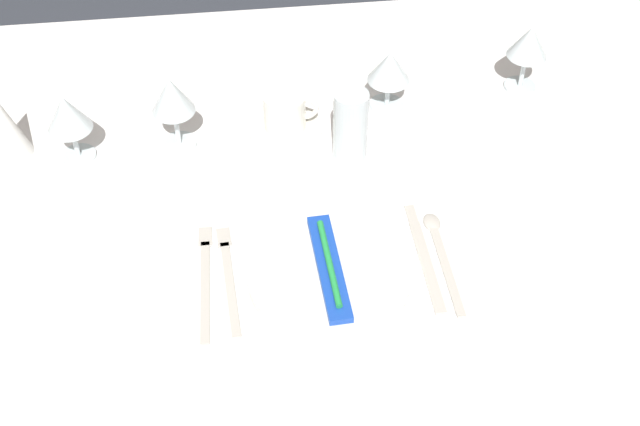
{
  "coord_description": "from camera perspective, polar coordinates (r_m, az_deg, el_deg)",
  "views": [
    {
      "loc": [
        -0.12,
        -1.02,
        1.72
      ],
      "look_at": [
        -0.02,
        -0.11,
        0.76
      ],
      "focal_mm": 45.44,
      "sensor_mm": 36.0,
      "label": 1
    }
  ],
  "objects": [
    {
      "name": "wine_glass_centre",
      "position": [
        1.44,
        -10.38,
        7.94
      ],
      "size": [
        0.08,
        0.08,
        0.15
      ],
      "color": "silver",
      "rests_on": "dining_table"
    },
    {
      "name": "dinner_plate",
      "position": [
        1.26,
        0.65,
        -4.27
      ],
      "size": [
        0.26,
        0.26,
        0.02
      ],
      "primitive_type": "cylinder",
      "color": "white",
      "rests_on": "dining_table"
    },
    {
      "name": "napkin_folded",
      "position": [
        1.52,
        -21.54,
        5.91
      ],
      "size": [
        0.08,
        0.08,
        0.14
      ],
      "primitive_type": "cone",
      "color": "white",
      "rests_on": "dining_table"
    },
    {
      "name": "fork_inner",
      "position": [
        1.27,
        -8.09,
        -4.51
      ],
      "size": [
        0.02,
        0.23,
        0.0
      ],
      "color": "beige",
      "rests_on": "dining_table"
    },
    {
      "name": "wine_glass_far",
      "position": [
        1.52,
        4.9,
        10.05
      ],
      "size": [
        0.08,
        0.08,
        0.12
      ],
      "color": "silver",
      "rests_on": "dining_table"
    },
    {
      "name": "fork_outer",
      "position": [
        1.27,
        -6.45,
        -4.36
      ],
      "size": [
        0.03,
        0.22,
        0.0
      ],
      "color": "beige",
      "rests_on": "dining_table"
    },
    {
      "name": "ground_plane",
      "position": [
        2.0,
        0.09,
        -12.96
      ],
      "size": [
        6.0,
        6.0,
        0.0
      ],
      "primitive_type": "plane",
      "color": "#383D47"
    },
    {
      "name": "wine_glass_left",
      "position": [
        1.46,
        -17.37,
        6.56
      ],
      "size": [
        0.08,
        0.08,
        0.13
      ],
      "color": "silver",
      "rests_on": "dining_table"
    },
    {
      "name": "dinner_knife",
      "position": [
        1.29,
        7.4,
        -3.24
      ],
      "size": [
        0.02,
        0.23,
        0.0
      ],
      "color": "beige",
      "rests_on": "dining_table"
    },
    {
      "name": "dining_table",
      "position": [
        1.47,
        0.12,
        0.24
      ],
      "size": [
        1.8,
        1.11,
        0.74
      ],
      "color": "white",
      "rests_on": "ground"
    },
    {
      "name": "saucer_left",
      "position": [
        1.51,
        -2.46,
        5.98
      ],
      "size": [
        0.14,
        0.14,
        0.01
      ],
      "primitive_type": "cylinder",
      "color": "white",
      "rests_on": "dining_table"
    },
    {
      "name": "wine_glass_right",
      "position": [
        1.6,
        14.49,
        11.4
      ],
      "size": [
        0.08,
        0.08,
        0.14
      ],
      "color": "silver",
      "rests_on": "dining_table"
    },
    {
      "name": "toothbrush_package",
      "position": [
        1.24,
        0.65,
        -3.78
      ],
      "size": [
        0.05,
        0.21,
        0.02
      ],
      "color": "blue",
      "rests_on": "dinner_plate"
    },
    {
      "name": "drink_tumbler",
      "position": [
        1.42,
        2.15,
        5.89
      ],
      "size": [
        0.06,
        0.06,
        0.14
      ],
      "color": "silver",
      "rests_on": "dining_table"
    },
    {
      "name": "coffee_cup_left",
      "position": [
        1.48,
        -2.43,
        7.16
      ],
      "size": [
        0.1,
        0.08,
        0.07
      ],
      "color": "white",
      "rests_on": "saucer_left"
    },
    {
      "name": "spoon_soup",
      "position": [
        1.31,
        8.48,
        -2.58
      ],
      "size": [
        0.03,
        0.22,
        0.01
      ],
      "color": "beige",
      "rests_on": "dining_table"
    }
  ]
}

